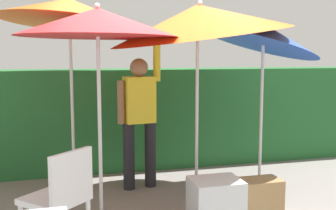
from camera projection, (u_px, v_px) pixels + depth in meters
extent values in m
cube|color=#23602D|center=(140.00, 118.00, 5.97)|extent=(8.00, 0.70, 1.44)
cylinder|color=silver|center=(197.00, 118.00, 4.62)|extent=(0.04, 0.04, 1.84)
cone|color=#EA5919|center=(199.00, 21.00, 4.46)|extent=(2.06, 2.03, 0.68)
sphere|color=silver|center=(200.00, 2.00, 4.42)|extent=(0.05, 0.05, 0.05)
cylinder|color=silver|center=(261.00, 119.00, 4.83)|extent=(0.04, 0.04, 1.76)
cone|color=blue|center=(262.00, 35.00, 4.74)|extent=(1.42, 1.41, 0.64)
sphere|color=silver|center=(262.00, 23.00, 4.75)|extent=(0.05, 0.05, 0.05)
cylinder|color=silver|center=(100.00, 132.00, 3.88)|extent=(0.04, 0.04, 1.81)
cone|color=red|center=(97.00, 22.00, 3.76)|extent=(1.52, 1.52, 0.28)
sphere|color=silver|center=(97.00, 6.00, 3.74)|extent=(0.05, 0.05, 0.05)
cylinder|color=silver|center=(72.00, 109.00, 4.78)|extent=(0.04, 0.04, 2.01)
cone|color=#EA5919|center=(69.00, 11.00, 4.65)|extent=(1.64, 1.63, 0.51)
cylinder|color=black|center=(150.00, 154.00, 5.03)|extent=(0.14, 0.14, 0.82)
cylinder|color=black|center=(129.00, 156.00, 4.93)|extent=(0.14, 0.14, 0.82)
cube|color=yellow|center=(139.00, 100.00, 4.89)|extent=(0.39, 0.27, 0.56)
sphere|color=#8C6647|center=(139.00, 68.00, 4.85)|extent=(0.22, 0.22, 0.22)
cylinder|color=yellow|center=(157.00, 58.00, 4.92)|extent=(0.10, 0.10, 0.56)
cylinder|color=#8C6647|center=(121.00, 102.00, 4.81)|extent=(0.10, 0.10, 0.52)
cube|color=silver|center=(55.00, 199.00, 3.32)|extent=(0.62, 0.62, 0.05)
cube|color=silver|center=(72.00, 176.00, 3.19)|extent=(0.34, 0.33, 0.40)
cube|color=silver|center=(216.00, 202.00, 3.92)|extent=(0.49, 0.40, 0.44)
cube|color=#9E7A4C|center=(260.00, 195.00, 4.27)|extent=(0.43, 0.28, 0.34)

